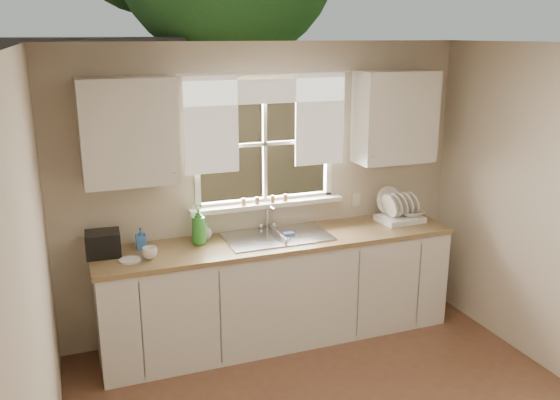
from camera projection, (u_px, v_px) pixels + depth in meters
name	position (u px, v px, depth m)	size (l,w,h in m)	color
room_walls	(389.00, 280.00, 3.28)	(3.62, 4.02, 2.50)	beige
ceiling	(395.00, 45.00, 3.00)	(3.60, 4.00, 0.02)	silver
window	(266.00, 163.00, 5.07)	(1.38, 0.16, 1.06)	white
curtains	(267.00, 112.00, 4.91)	(1.50, 0.03, 0.81)	white
base_cabinets	(279.00, 291.00, 5.07)	(3.00, 0.62, 0.87)	silver
countertop	(279.00, 241.00, 4.95)	(3.04, 0.65, 0.04)	olive
upper_cabinet_left	(128.00, 132.00, 4.43)	(0.70, 0.33, 0.80)	silver
upper_cabinet_right	(395.00, 117.00, 5.21)	(0.70, 0.33, 0.80)	silver
wall_outlet	(356.00, 199.00, 5.47)	(0.08, 0.01, 0.12)	beige
sill_jars	(265.00, 200.00, 5.09)	(0.42, 0.04, 0.06)	brown
sink	(277.00, 245.00, 4.99)	(0.88, 0.52, 0.40)	#B7B7BC
dish_rack	(399.00, 212.00, 5.37)	(0.40, 0.32, 0.30)	white
bowl	(412.00, 213.00, 5.37)	(0.22, 0.22, 0.05)	silver
soap_bottle_a	(199.00, 226.00, 4.76)	(0.12, 0.12, 0.32)	green
soap_bottle_b	(141.00, 238.00, 4.68)	(0.08, 0.08, 0.17)	#346FC6
soap_bottle_c	(205.00, 230.00, 4.91)	(0.11, 0.11, 0.14)	beige
saucer	(130.00, 260.00, 4.45)	(0.16, 0.16, 0.01)	silver
cup	(150.00, 253.00, 4.49)	(0.11, 0.11, 0.09)	white
black_appliance	(103.00, 244.00, 4.54)	(0.26, 0.22, 0.19)	black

